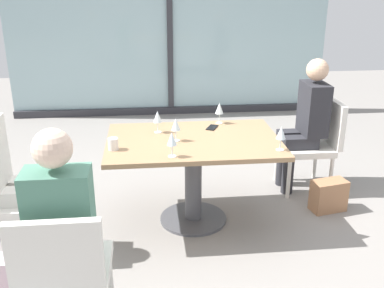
{
  "coord_description": "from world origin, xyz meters",
  "views": [
    {
      "loc": [
        -0.35,
        -3.31,
        1.94
      ],
      "look_at": [
        0.0,
        0.1,
        0.65
      ],
      "focal_mm": 41.79,
      "sensor_mm": 36.0,
      "label": 1
    }
  ],
  "objects_px": {
    "chair_front_left": "(64,269)",
    "handbag_2": "(329,196)",
    "wine_glass_2": "(176,125)",
    "wine_glass_0": "(172,139)",
    "cell_phone_on_table": "(212,127)",
    "person_front_left": "(64,225)",
    "wine_glass_1": "(157,117)",
    "handbag_0": "(6,277)",
    "wine_glass_3": "(219,109)",
    "wine_glass_4": "(281,133)",
    "dining_table_main": "(193,159)",
    "coffee_cup": "(113,144)",
    "person_far_right": "(306,119)",
    "chair_far_right": "(316,139)"
  },
  "relations": [
    {
      "from": "chair_front_left",
      "to": "handbag_2",
      "type": "bearing_deg",
      "value": 33.44
    },
    {
      "from": "wine_glass_3",
      "to": "dining_table_main",
      "type": "bearing_deg",
      "value": -125.16
    },
    {
      "from": "wine_glass_1",
      "to": "wine_glass_3",
      "type": "height_order",
      "value": "same"
    },
    {
      "from": "chair_front_left",
      "to": "handbag_2",
      "type": "distance_m",
      "value": 2.45
    },
    {
      "from": "wine_glass_4",
      "to": "coffee_cup",
      "type": "bearing_deg",
      "value": 173.71
    },
    {
      "from": "dining_table_main",
      "to": "cell_phone_on_table",
      "type": "height_order",
      "value": "cell_phone_on_table"
    },
    {
      "from": "person_far_right",
      "to": "handbag_0",
      "type": "height_order",
      "value": "person_far_right"
    },
    {
      "from": "person_far_right",
      "to": "wine_glass_0",
      "type": "relative_size",
      "value": 6.81
    },
    {
      "from": "person_front_left",
      "to": "handbag_2",
      "type": "distance_m",
      "value": 2.43
    },
    {
      "from": "chair_front_left",
      "to": "person_front_left",
      "type": "xyz_separation_m",
      "value": [
        -0.0,
        0.11,
        0.2
      ]
    },
    {
      "from": "wine_glass_0",
      "to": "coffee_cup",
      "type": "xyz_separation_m",
      "value": [
        -0.43,
        0.18,
        -0.09
      ]
    },
    {
      "from": "dining_table_main",
      "to": "handbag_0",
      "type": "height_order",
      "value": "dining_table_main"
    },
    {
      "from": "chair_far_right",
      "to": "wine_glass_1",
      "type": "relative_size",
      "value": 4.7
    },
    {
      "from": "cell_phone_on_table",
      "to": "person_front_left",
      "type": "bearing_deg",
      "value": -98.88
    },
    {
      "from": "wine_glass_3",
      "to": "handbag_2",
      "type": "distance_m",
      "value": 1.22
    },
    {
      "from": "wine_glass_1",
      "to": "wine_glass_4",
      "type": "xyz_separation_m",
      "value": [
        0.89,
        -0.49,
        0.0
      ]
    },
    {
      "from": "wine_glass_3",
      "to": "wine_glass_4",
      "type": "distance_m",
      "value": 0.77
    },
    {
      "from": "wine_glass_1",
      "to": "wine_glass_2",
      "type": "xyz_separation_m",
      "value": [
        0.14,
        -0.22,
        0.0
      ]
    },
    {
      "from": "chair_front_left",
      "to": "handbag_0",
      "type": "relative_size",
      "value": 2.9
    },
    {
      "from": "chair_far_right",
      "to": "wine_glass_2",
      "type": "xyz_separation_m",
      "value": [
        -1.36,
        -0.54,
        0.37
      ]
    },
    {
      "from": "wine_glass_3",
      "to": "cell_phone_on_table",
      "type": "height_order",
      "value": "wine_glass_3"
    },
    {
      "from": "wine_glass_3",
      "to": "handbag_0",
      "type": "relative_size",
      "value": 0.62
    },
    {
      "from": "chair_front_left",
      "to": "wine_glass_4",
      "type": "xyz_separation_m",
      "value": [
        1.44,
        0.98,
        0.37
      ]
    },
    {
      "from": "dining_table_main",
      "to": "wine_glass_3",
      "type": "relative_size",
      "value": 7.4
    },
    {
      "from": "cell_phone_on_table",
      "to": "wine_glass_3",
      "type": "bearing_deg",
      "value": 83.07
    },
    {
      "from": "wine_glass_0",
      "to": "dining_table_main",
      "type": "bearing_deg",
      "value": 61.74
    },
    {
      "from": "wine_glass_2",
      "to": "wine_glass_0",
      "type": "bearing_deg",
      "value": -98.75
    },
    {
      "from": "person_far_right",
      "to": "wine_glass_0",
      "type": "height_order",
      "value": "person_far_right"
    },
    {
      "from": "person_far_right",
      "to": "coffee_cup",
      "type": "height_order",
      "value": "person_far_right"
    },
    {
      "from": "handbag_2",
      "to": "wine_glass_1",
      "type": "bearing_deg",
      "value": 162.7
    },
    {
      "from": "coffee_cup",
      "to": "chair_far_right",
      "type": "bearing_deg",
      "value": 20.3
    },
    {
      "from": "wine_glass_3",
      "to": "cell_phone_on_table",
      "type": "xyz_separation_m",
      "value": [
        -0.08,
        -0.12,
        -0.13
      ]
    },
    {
      "from": "person_far_right",
      "to": "cell_phone_on_table",
      "type": "distance_m",
      "value": 0.95
    },
    {
      "from": "chair_far_right",
      "to": "wine_glass_0",
      "type": "xyz_separation_m",
      "value": [
        -1.41,
        -0.86,
        0.37
      ]
    },
    {
      "from": "wine_glass_1",
      "to": "handbag_2",
      "type": "height_order",
      "value": "wine_glass_1"
    },
    {
      "from": "coffee_cup",
      "to": "handbag_2",
      "type": "relative_size",
      "value": 0.3
    },
    {
      "from": "chair_front_left",
      "to": "wine_glass_0",
      "type": "bearing_deg",
      "value": 55.98
    },
    {
      "from": "handbag_0",
      "to": "chair_far_right",
      "type": "bearing_deg",
      "value": 29.24
    },
    {
      "from": "wine_glass_4",
      "to": "handbag_0",
      "type": "xyz_separation_m",
      "value": [
        -1.91,
        -0.53,
        -0.72
      ]
    },
    {
      "from": "handbag_0",
      "to": "handbag_2",
      "type": "bearing_deg",
      "value": 20.54
    },
    {
      "from": "wine_glass_1",
      "to": "handbag_0",
      "type": "distance_m",
      "value": 1.61
    },
    {
      "from": "wine_glass_1",
      "to": "cell_phone_on_table",
      "type": "bearing_deg",
      "value": 8.74
    },
    {
      "from": "wine_glass_1",
      "to": "wine_glass_4",
      "type": "height_order",
      "value": "same"
    },
    {
      "from": "wine_glass_0",
      "to": "wine_glass_2",
      "type": "bearing_deg",
      "value": 81.25
    },
    {
      "from": "person_front_left",
      "to": "wine_glass_2",
      "type": "distance_m",
      "value": 1.35
    },
    {
      "from": "wine_glass_3",
      "to": "cell_phone_on_table",
      "type": "relative_size",
      "value": 1.28
    },
    {
      "from": "wine_glass_0",
      "to": "cell_phone_on_table",
      "type": "xyz_separation_m",
      "value": [
        0.38,
        0.61,
        -0.13
      ]
    },
    {
      "from": "chair_far_right",
      "to": "wine_glass_3",
      "type": "relative_size",
      "value": 4.7
    },
    {
      "from": "wine_glass_1",
      "to": "dining_table_main",
      "type": "bearing_deg",
      "value": -34.39
    },
    {
      "from": "chair_front_left",
      "to": "person_far_right",
      "type": "distance_m",
      "value": 2.64
    }
  ]
}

